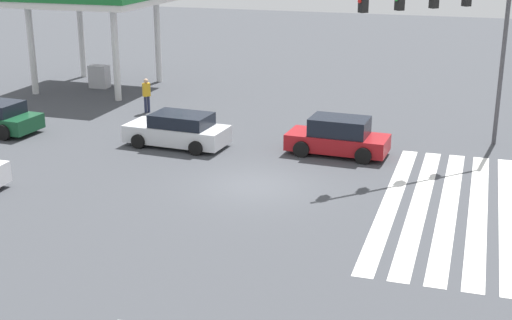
% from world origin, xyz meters
% --- Properties ---
extents(ground_plane, '(112.51, 112.51, 0.00)m').
position_xyz_m(ground_plane, '(0.00, 0.00, 0.00)').
color(ground_plane, '#3D3F44').
extents(crosswalk_markings, '(11.91, 6.30, 0.01)m').
position_xyz_m(crosswalk_markings, '(0.00, -7.74, 0.00)').
color(crosswalk_markings, silver).
rests_on(crosswalk_markings, ground_plane).
extents(traffic_signal_mast, '(5.51, 5.51, 7.11)m').
position_xyz_m(traffic_signal_mast, '(6.21, -6.21, 5.42)').
color(traffic_signal_mast, '#47474C').
rests_on(traffic_signal_mast, ground_plane).
extents(car_1, '(2.13, 4.19, 1.56)m').
position_xyz_m(car_1, '(4.65, -2.05, 0.74)').
color(car_1, maroon).
rests_on(car_1, ground_plane).
extents(car_5, '(2.28, 4.47, 1.44)m').
position_xyz_m(car_5, '(3.75, 4.70, 0.69)').
color(car_5, silver).
rests_on(car_5, ground_plane).
extents(gas_station_canopy, '(7.59, 7.59, 5.56)m').
position_xyz_m(gas_station_canopy, '(13.24, 13.88, 4.94)').
color(gas_station_canopy, silver).
rests_on(gas_station_canopy, ground_plane).
extents(pedestrian, '(0.41, 0.41, 1.74)m').
position_xyz_m(pedestrian, '(8.66, 8.57, 0.98)').
color(pedestrian, '#232842').
rests_on(pedestrian, ground_plane).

